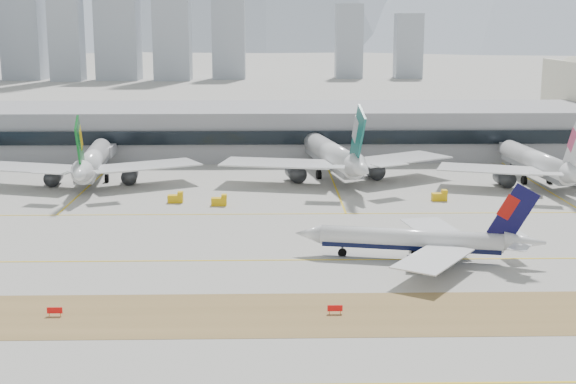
{
  "coord_description": "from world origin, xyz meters",
  "views": [
    {
      "loc": [
        5.54,
        -141.48,
        41.32
      ],
      "look_at": [
        9.09,
        18.0,
        7.5
      ],
      "focal_mm": 50.0,
      "sensor_mm": 36.0,
      "label": 1
    }
  ],
  "objects_px": {
    "widebody_cathay": "(334,157)",
    "widebody_china_air": "(539,164)",
    "terminal": "(253,130)",
    "taxiing_airliner": "(420,241)",
    "widebody_eva": "(92,163)"
  },
  "relations": [
    {
      "from": "taxiing_airliner",
      "to": "widebody_cathay",
      "type": "xyz_separation_m",
      "value": [
        -9.31,
        75.53,
        2.47
      ]
    },
    {
      "from": "terminal",
      "to": "widebody_eva",
      "type": "bearing_deg",
      "value": -129.86
    },
    {
      "from": "widebody_eva",
      "to": "terminal",
      "type": "xyz_separation_m",
      "value": [
        41.11,
        49.23,
        2.04
      ]
    },
    {
      "from": "widebody_eva",
      "to": "widebody_china_air",
      "type": "bearing_deg",
      "value": -97.43
    },
    {
      "from": "widebody_cathay",
      "to": "terminal",
      "type": "height_order",
      "value": "widebody_cathay"
    },
    {
      "from": "taxiing_airliner",
      "to": "widebody_cathay",
      "type": "height_order",
      "value": "widebody_cathay"
    },
    {
      "from": "terminal",
      "to": "taxiing_airliner",
      "type": "bearing_deg",
      "value": -75.16
    },
    {
      "from": "widebody_eva",
      "to": "widebody_china_air",
      "type": "distance_m",
      "value": 116.4
    },
    {
      "from": "widebody_cathay",
      "to": "widebody_eva",
      "type": "bearing_deg",
      "value": 83.87
    },
    {
      "from": "widebody_cathay",
      "to": "widebody_china_air",
      "type": "distance_m",
      "value": 53.37
    },
    {
      "from": "taxiing_airliner",
      "to": "widebody_china_air",
      "type": "relative_size",
      "value": 0.77
    },
    {
      "from": "taxiing_airliner",
      "to": "widebody_china_air",
      "type": "distance_m",
      "value": 79.64
    },
    {
      "from": "widebody_cathay",
      "to": "terminal",
      "type": "xyz_separation_m",
      "value": [
        -22.57,
        44.79,
        1.47
      ]
    },
    {
      "from": "widebody_eva",
      "to": "widebody_cathay",
      "type": "xyz_separation_m",
      "value": [
        63.67,
        4.44,
        0.57
      ]
    },
    {
      "from": "widebody_eva",
      "to": "terminal",
      "type": "relative_size",
      "value": 0.21
    }
  ]
}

